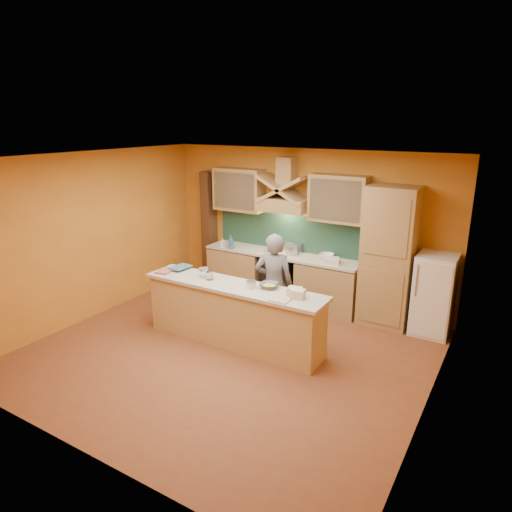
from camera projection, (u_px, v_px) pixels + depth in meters
The scene contains 36 objects.
floor at pixel (229, 352), 6.70m from camera, with size 5.50×5.00×0.01m, color brown.
ceiling at pixel (225, 158), 5.89m from camera, with size 5.50×5.00×0.01m, color white.
wall_back at pixel (304, 227), 8.35m from camera, with size 5.50×0.02×2.80m, color #C77B26.
wall_front at pixel (75, 330), 4.24m from camera, with size 5.50×0.02×2.80m, color #C77B26.
wall_left at pixel (92, 236), 7.65m from camera, with size 0.02×5.00×2.80m, color #C77B26.
wall_right at pixel (436, 301), 4.94m from camera, with size 0.02×5.00×2.80m, color #C77B26.
base_cabinet_left at pixel (239, 270), 9.00m from camera, with size 1.10×0.60×0.86m, color #AC844E.
base_cabinet_right at pixel (329, 288), 8.06m from camera, with size 1.10×0.60×0.86m, color #AC844E.
counter_top at pixel (282, 254), 8.39m from camera, with size 3.00×0.62×0.04m, color beige.
stove at pixel (281, 277), 8.52m from camera, with size 0.60×0.58×0.90m, color black.
backsplash at pixel (289, 233), 8.53m from camera, with size 3.00×0.03×0.70m, color #1B3D2F.
range_hood at pixel (284, 204), 8.17m from camera, with size 0.92×0.50×0.24m, color #AC844E.
hood_chimney at pixel (287, 171), 8.08m from camera, with size 0.30×0.30×0.50m, color #AC844E.
upper_cabinet_left at pixel (239, 190), 8.67m from camera, with size 1.00×0.35×0.80m, color #AC844E.
upper_cabinet_right at pixel (338, 199), 7.69m from camera, with size 1.00×0.35×0.80m, color #AC844E.
pantry_column at pixel (389, 257), 7.36m from camera, with size 0.80×0.60×2.30m, color #AC844E.
fridge at pixel (434, 295), 7.13m from camera, with size 0.58×0.60×1.30m, color white.
trim_column_left at pixel (209, 228), 9.31m from camera, with size 0.20×0.30×2.30m, color #472816.
island_body at pixel (234, 316), 6.87m from camera, with size 2.80×0.55×0.88m, color tan.
island_top at pixel (233, 286), 6.73m from camera, with size 2.90×0.62×0.05m, color beige.
person at pixel (274, 284), 7.11m from camera, with size 0.60×0.39×1.63m, color slate.
pot_large at pixel (274, 249), 8.48m from camera, with size 0.26×0.26×0.16m, color #B8B8BF.
pot_small at pixel (292, 251), 8.30m from camera, with size 0.22×0.22×0.16m, color #B4B5BB.
soap_bottle_a at pixel (223, 243), 8.76m from camera, with size 0.08×0.08×0.17m, color silver.
soap_bottle_b at pixel (231, 242), 8.64m from camera, with size 0.10×0.10×0.27m, color #33548C.
bowl_back at pixel (327, 256), 8.08m from camera, with size 0.26×0.26×0.08m, color white.
dish_rack at pixel (331, 261), 7.79m from camera, with size 0.27×0.21×0.10m, color white.
book_lower at pixel (159, 270), 7.32m from camera, with size 0.21×0.29×0.03m, color #C26545.
book_upper at pixel (175, 266), 7.47m from camera, with size 0.25×0.34×0.03m, color #3C6885.
jar_large at pixel (204, 272), 7.04m from camera, with size 0.14×0.14×0.14m, color white.
jar_small at pixel (210, 275), 6.92m from camera, with size 0.11×0.11×0.13m, color silver.
kitchen_scale at pixel (251, 285), 6.57m from camera, with size 0.11×0.11×0.09m, color white.
mixing_bowl at pixel (269, 286), 6.59m from camera, with size 0.28×0.28×0.07m, color silver.
cloth at pixel (280, 300), 6.13m from camera, with size 0.26×0.20×0.02m, color #C5AFA2.
grocery_bag_a at pixel (298, 294), 6.20m from camera, with size 0.19×0.15×0.12m, color beige.
grocery_bag_b at pixel (295, 292), 6.29m from camera, with size 0.19×0.15×0.12m, color beige.
Camera 1 is at (3.44, -4.94, 3.28)m, focal length 32.00 mm.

